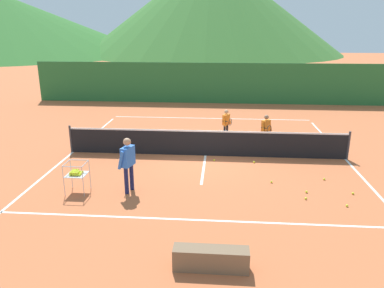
% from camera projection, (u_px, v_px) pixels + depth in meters
% --- Properties ---
extents(ground_plane, '(120.00, 120.00, 0.00)m').
position_uv_depth(ground_plane, '(205.00, 156.00, 13.98)').
color(ground_plane, '#BC6038').
extents(line_baseline_near, '(10.21, 0.08, 0.01)m').
position_uv_depth(line_baseline_near, '(196.00, 220.00, 9.31)').
color(line_baseline_near, white).
rests_on(line_baseline_near, ground).
extents(line_baseline_far, '(10.21, 0.08, 0.01)m').
position_uv_depth(line_baseline_far, '(211.00, 118.00, 19.66)').
color(line_baseline_far, white).
rests_on(line_baseline_far, ground).
extents(line_sideline_west, '(0.08, 10.88, 0.01)m').
position_uv_depth(line_sideline_west, '(73.00, 152.00, 14.37)').
color(line_sideline_west, white).
rests_on(line_sideline_west, ground).
extents(line_sideline_east, '(0.08, 10.88, 0.01)m').
position_uv_depth(line_sideline_east, '(345.00, 159.00, 13.58)').
color(line_sideline_east, white).
rests_on(line_sideline_east, ground).
extents(line_service_center, '(0.08, 5.45, 0.01)m').
position_uv_depth(line_service_center, '(205.00, 155.00, 13.98)').
color(line_service_center, white).
rests_on(line_service_center, ground).
extents(tennis_net, '(10.37, 0.08, 1.05)m').
position_uv_depth(tennis_net, '(206.00, 143.00, 13.83)').
color(tennis_net, '#333338').
rests_on(tennis_net, ground).
extents(instructor, '(0.44, 0.81, 1.63)m').
position_uv_depth(instructor, '(128.00, 160.00, 10.65)').
color(instructor, '#191E4C').
rests_on(instructor, ground).
extents(student_0, '(0.41, 0.70, 1.28)m').
position_uv_depth(student_0, '(226.00, 122.00, 15.82)').
color(student_0, black).
rests_on(student_0, ground).
extents(student_1, '(0.47, 0.70, 1.32)m').
position_uv_depth(student_1, '(266.00, 128.00, 14.70)').
color(student_1, black).
rests_on(student_1, ground).
extents(ball_cart, '(0.58, 0.58, 0.90)m').
position_uv_depth(ball_cart, '(76.00, 173.00, 10.72)').
color(ball_cart, '#B7B7BC').
rests_on(ball_cart, ground).
extents(tennis_ball_0, '(0.07, 0.07, 0.07)m').
position_uv_depth(tennis_ball_0, '(272.00, 182.00, 11.52)').
color(tennis_ball_0, yellow).
rests_on(tennis_ball_0, ground).
extents(tennis_ball_1, '(0.07, 0.07, 0.07)m').
position_uv_depth(tennis_ball_1, '(306.00, 198.00, 10.41)').
color(tennis_ball_1, yellow).
rests_on(tennis_ball_1, ground).
extents(tennis_ball_2, '(0.07, 0.07, 0.07)m').
position_uv_depth(tennis_ball_2, '(254.00, 162.00, 13.21)').
color(tennis_ball_2, yellow).
rests_on(tennis_ball_2, ground).
extents(tennis_ball_3, '(0.07, 0.07, 0.07)m').
position_uv_depth(tennis_ball_3, '(353.00, 193.00, 10.73)').
color(tennis_ball_3, yellow).
rests_on(tennis_ball_3, ground).
extents(tennis_ball_4, '(0.07, 0.07, 0.07)m').
position_uv_depth(tennis_ball_4, '(214.00, 160.00, 13.41)').
color(tennis_ball_4, yellow).
rests_on(tennis_ball_4, ground).
extents(tennis_ball_5, '(0.07, 0.07, 0.07)m').
position_uv_depth(tennis_ball_5, '(307.00, 192.00, 10.82)').
color(tennis_ball_5, yellow).
rests_on(tennis_ball_5, ground).
extents(tennis_ball_6, '(0.07, 0.07, 0.07)m').
position_uv_depth(tennis_ball_6, '(324.00, 179.00, 11.73)').
color(tennis_ball_6, yellow).
rests_on(tennis_ball_6, ground).
extents(tennis_ball_7, '(0.07, 0.07, 0.07)m').
position_uv_depth(tennis_ball_7, '(347.00, 206.00, 9.99)').
color(tennis_ball_7, yellow).
rests_on(tennis_ball_7, ground).
extents(windscreen_fence, '(22.46, 0.08, 2.51)m').
position_uv_depth(windscreen_fence, '(213.00, 83.00, 23.25)').
color(windscreen_fence, '#286B33').
rests_on(windscreen_fence, ground).
extents(courtside_bench, '(1.50, 0.36, 0.46)m').
position_uv_depth(courtside_bench, '(211.00, 259.00, 7.37)').
color(courtside_bench, brown).
rests_on(courtside_bench, ground).
extents(hill_0, '(52.83, 52.83, 10.41)m').
position_uv_depth(hill_0, '(0.00, 23.00, 66.13)').
color(hill_0, '#2D6628').
rests_on(hill_0, ground).
extents(hill_1, '(45.63, 45.63, 16.62)m').
position_uv_depth(hill_1, '(211.00, 5.00, 65.68)').
color(hill_1, '#38702D').
rests_on(hill_1, ground).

